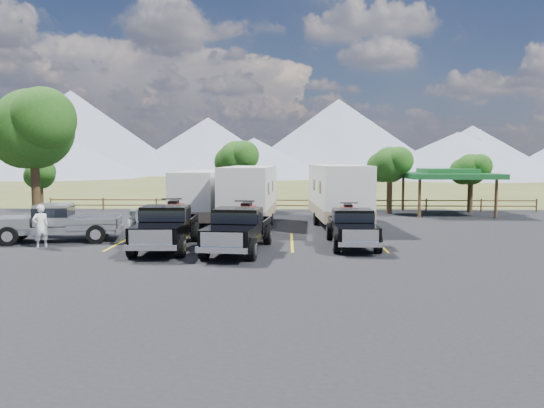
{
  "coord_description": "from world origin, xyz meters",
  "views": [
    {
      "loc": [
        1.78,
        -20.59,
        3.99
      ],
      "look_at": [
        0.98,
        6.7,
        1.6
      ],
      "focal_mm": 35.0,
      "sensor_mm": 36.0,
      "label": 1
    }
  ],
  "objects_px": {
    "pavilion": "(447,175)",
    "trailer_left": "(202,197)",
    "tree_big_nw": "(33,129)",
    "trailer_right": "(338,194)",
    "rig_right": "(352,226)",
    "trailer_center": "(249,195)",
    "rig_left": "(167,225)",
    "person_b": "(134,228)",
    "pickup_silver": "(58,222)",
    "person_a": "(41,226)",
    "rig_center": "(239,228)"
  },
  "relations": [
    {
      "from": "rig_right",
      "to": "trailer_right",
      "type": "relative_size",
      "value": 0.55
    },
    {
      "from": "pavilion",
      "to": "trailer_left",
      "type": "distance_m",
      "value": 17.59
    },
    {
      "from": "pavilion",
      "to": "trailer_left",
      "type": "xyz_separation_m",
      "value": [
        -16.28,
        -6.55,
        -1.09
      ]
    },
    {
      "from": "rig_center",
      "to": "person_a",
      "type": "height_order",
      "value": "rig_center"
    },
    {
      "from": "trailer_center",
      "to": "person_b",
      "type": "bearing_deg",
      "value": -119.94
    },
    {
      "from": "pavilion",
      "to": "rig_right",
      "type": "xyz_separation_m",
      "value": [
        -8.32,
        -13.9,
        -1.85
      ]
    },
    {
      "from": "rig_center",
      "to": "person_b",
      "type": "distance_m",
      "value": 4.83
    },
    {
      "from": "person_a",
      "to": "rig_left",
      "type": "bearing_deg",
      "value": 138.38
    },
    {
      "from": "pickup_silver",
      "to": "trailer_left",
      "type": "bearing_deg",
      "value": 127.47
    },
    {
      "from": "pavilion",
      "to": "trailer_right",
      "type": "relative_size",
      "value": 0.61
    },
    {
      "from": "rig_left",
      "to": "person_a",
      "type": "bearing_deg",
      "value": 178.18
    },
    {
      "from": "trailer_center",
      "to": "person_a",
      "type": "relative_size",
      "value": 5.22
    },
    {
      "from": "tree_big_nw",
      "to": "trailer_right",
      "type": "relative_size",
      "value": 0.77
    },
    {
      "from": "tree_big_nw",
      "to": "person_b",
      "type": "height_order",
      "value": "tree_big_nw"
    },
    {
      "from": "pavilion",
      "to": "person_b",
      "type": "bearing_deg",
      "value": -141.21
    },
    {
      "from": "pickup_silver",
      "to": "person_a",
      "type": "relative_size",
      "value": 3.25
    },
    {
      "from": "trailer_right",
      "to": "person_a",
      "type": "height_order",
      "value": "trailer_right"
    },
    {
      "from": "rig_left",
      "to": "person_b",
      "type": "distance_m",
      "value": 1.59
    },
    {
      "from": "person_a",
      "to": "person_b",
      "type": "distance_m",
      "value": 4.05
    },
    {
      "from": "person_b",
      "to": "rig_left",
      "type": "bearing_deg",
      "value": -49.64
    },
    {
      "from": "trailer_left",
      "to": "pickup_silver",
      "type": "relative_size",
      "value": 1.48
    },
    {
      "from": "tree_big_nw",
      "to": "person_b",
      "type": "relative_size",
      "value": 4.65
    },
    {
      "from": "trailer_left",
      "to": "person_b",
      "type": "xyz_separation_m",
      "value": [
        -1.73,
        -7.92,
        -0.82
      ]
    },
    {
      "from": "trailer_center",
      "to": "rig_left",
      "type": "bearing_deg",
      "value": -109.37
    },
    {
      "from": "pickup_silver",
      "to": "person_b",
      "type": "relative_size",
      "value": 3.66
    },
    {
      "from": "rig_right",
      "to": "person_b",
      "type": "bearing_deg",
      "value": -176.7
    },
    {
      "from": "pickup_silver",
      "to": "person_a",
      "type": "distance_m",
      "value": 1.77
    },
    {
      "from": "person_b",
      "to": "rig_right",
      "type": "bearing_deg",
      "value": -32.42
    },
    {
      "from": "rig_right",
      "to": "trailer_center",
      "type": "xyz_separation_m",
      "value": [
        -5.08,
        6.62,
        0.9
      ]
    },
    {
      "from": "tree_big_nw",
      "to": "rig_left",
      "type": "height_order",
      "value": "tree_big_nw"
    },
    {
      "from": "rig_right",
      "to": "trailer_center",
      "type": "height_order",
      "value": "trailer_center"
    },
    {
      "from": "trailer_right",
      "to": "person_b",
      "type": "relative_size",
      "value": 6.04
    },
    {
      "from": "tree_big_nw",
      "to": "trailer_right",
      "type": "xyz_separation_m",
      "value": [
        17.27,
        1.08,
        -3.71
      ]
    },
    {
      "from": "rig_right",
      "to": "person_a",
      "type": "height_order",
      "value": "person_a"
    },
    {
      "from": "tree_big_nw",
      "to": "person_a",
      "type": "height_order",
      "value": "tree_big_nw"
    },
    {
      "from": "pavilion",
      "to": "person_b",
      "type": "relative_size",
      "value": 3.68
    },
    {
      "from": "trailer_left",
      "to": "person_a",
      "type": "xyz_separation_m",
      "value": [
        -5.75,
        -8.31,
        -0.71
      ]
    },
    {
      "from": "person_a",
      "to": "person_b",
      "type": "relative_size",
      "value": 1.13
    },
    {
      "from": "trailer_right",
      "to": "rig_left",
      "type": "bearing_deg",
      "value": -139.2
    },
    {
      "from": "trailer_center",
      "to": "person_b",
      "type": "distance_m",
      "value": 8.6
    },
    {
      "from": "rig_left",
      "to": "trailer_left",
      "type": "relative_size",
      "value": 0.7
    },
    {
      "from": "trailer_right",
      "to": "trailer_left",
      "type": "bearing_deg",
      "value": 174.2
    },
    {
      "from": "rig_right",
      "to": "rig_left",
      "type": "bearing_deg",
      "value": -173.43
    },
    {
      "from": "rig_right",
      "to": "person_a",
      "type": "relative_size",
      "value": 2.94
    },
    {
      "from": "person_a",
      "to": "person_b",
      "type": "xyz_separation_m",
      "value": [
        4.03,
        0.39,
        -0.11
      ]
    },
    {
      "from": "trailer_left",
      "to": "person_a",
      "type": "relative_size",
      "value": 4.81
    },
    {
      "from": "person_b",
      "to": "tree_big_nw",
      "type": "bearing_deg",
      "value": 103.36
    },
    {
      "from": "tree_big_nw",
      "to": "trailer_left",
      "type": "height_order",
      "value": "tree_big_nw"
    },
    {
      "from": "rig_right",
      "to": "trailer_left",
      "type": "bearing_deg",
      "value": 137.17
    },
    {
      "from": "pavilion",
      "to": "pickup_silver",
      "type": "relative_size",
      "value": 1.0
    }
  ]
}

